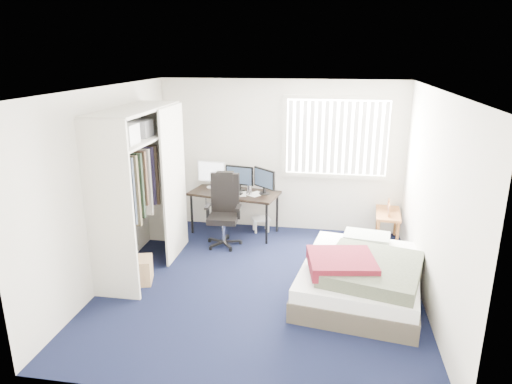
{
  "coord_description": "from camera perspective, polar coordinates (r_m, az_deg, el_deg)",
  "views": [
    {
      "loc": [
        0.81,
        -5.26,
        2.9
      ],
      "look_at": [
        -0.13,
        0.4,
        1.14
      ],
      "focal_mm": 32.0,
      "sensor_mm": 36.0,
      "label": 1
    }
  ],
  "objects": [
    {
      "name": "ground",
      "position": [
        6.06,
        0.62,
        -11.53
      ],
      "size": [
        4.2,
        4.2,
        0.0
      ],
      "primitive_type": "plane",
      "color": "black",
      "rests_on": "ground"
    },
    {
      "name": "bed",
      "position": [
        5.85,
        12.98,
        -10.13
      ],
      "size": [
        1.68,
        2.07,
        0.62
      ],
      "color": "#40392E",
      "rests_on": "ground"
    },
    {
      "name": "footstool",
      "position": [
        7.69,
        0.62,
        -3.63
      ],
      "size": [
        0.36,
        0.32,
        0.24
      ],
      "color": "white",
      "rests_on": "ground"
    },
    {
      "name": "room_shell",
      "position": [
        5.5,
        0.67,
        2.42
      ],
      "size": [
        4.2,
        4.2,
        4.2
      ],
      "color": "silver",
      "rests_on": "ground"
    },
    {
      "name": "closet",
      "position": [
        6.25,
        -14.28,
        2.19
      ],
      "size": [
        0.64,
        1.84,
        2.22
      ],
      "color": "beige",
      "rests_on": "ground"
    },
    {
      "name": "office_chair",
      "position": [
        7.14,
        -4.0,
        -3.15
      ],
      "size": [
        0.56,
        0.56,
        1.14
      ],
      "color": "black",
      "rests_on": "ground"
    },
    {
      "name": "desk",
      "position": [
        7.49,
        -2.63,
        0.3
      ],
      "size": [
        1.53,
        0.92,
        1.16
      ],
      "color": "black",
      "rests_on": "ground"
    },
    {
      "name": "window_assembly",
      "position": [
        7.41,
        10.07,
        6.71
      ],
      "size": [
        1.72,
        0.09,
        1.32
      ],
      "color": "white",
      "rests_on": "ground"
    },
    {
      "name": "nightstand",
      "position": [
        7.46,
        16.16,
        -2.91
      ],
      "size": [
        0.42,
        0.75,
        0.68
      ],
      "color": "brown",
      "rests_on": "ground"
    },
    {
      "name": "pine_box",
      "position": [
        6.26,
        -14.98,
        -9.46
      ],
      "size": [
        0.52,
        0.44,
        0.33
      ],
      "primitive_type": "cube",
      "rotation": [
        0.0,
        0.0,
        0.27
      ],
      "color": "#9F784F",
      "rests_on": "ground"
    }
  ]
}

